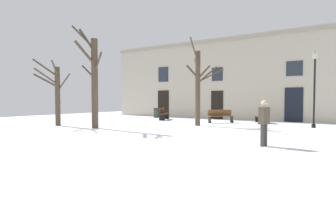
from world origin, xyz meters
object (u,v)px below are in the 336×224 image
at_px(litter_bin, 156,113).
at_px(bench_near_center_tree, 220,116).
at_px(tree_right_of_center, 56,92).
at_px(bench_by_litter_bin, 260,116).
at_px(streetlamp, 315,81).
at_px(tree_foreground, 198,84).
at_px(person_crossing_plaza, 264,121).
at_px(tree_center, 94,80).
at_px(bench_near_lamp, 163,114).

distance_m(litter_bin, bench_near_center_tree, 7.01).
bearing_deg(tree_right_of_center, bench_by_litter_bin, 42.94).
bearing_deg(bench_by_litter_bin, streetlamp, 39.74).
xyz_separation_m(streetlamp, bench_near_center_tree, (-5.67, 0.27, -2.11)).
xyz_separation_m(tree_foreground, bench_by_litter_bin, (2.57, 4.03, -2.02)).
xyz_separation_m(streetlamp, person_crossing_plaza, (-0.56, -7.87, -1.72)).
relative_size(litter_bin, bench_near_center_tree, 0.54).
xyz_separation_m(tree_right_of_center, streetlamp, (12.94, 7.17, 0.58)).
distance_m(bench_near_center_tree, person_crossing_plaza, 9.62).
bearing_deg(streetlamp, tree_right_of_center, -151.01).
height_order(tree_center, tree_right_of_center, tree_center).
relative_size(bench_by_litter_bin, person_crossing_plaza, 1.03).
relative_size(tree_center, bench_near_lamp, 2.86).
relative_size(bench_by_litter_bin, bench_near_lamp, 0.84).
height_order(tree_foreground, streetlamp, tree_foreground).
bearing_deg(streetlamp, bench_near_lamp, 177.10).
distance_m(tree_center, streetlamp, 12.11).
bearing_deg(tree_right_of_center, streetlamp, 28.99).
bearing_deg(bench_near_center_tree, tree_center, -165.67).
distance_m(bench_by_litter_bin, person_crossing_plaza, 9.99).
bearing_deg(bench_near_center_tree, tree_right_of_center, -179.53).
distance_m(litter_bin, bench_near_lamp, 2.52).
bearing_deg(litter_bin, bench_near_lamp, -40.93).
bearing_deg(bench_near_lamp, bench_by_litter_bin, -104.12).
height_order(litter_bin, bench_by_litter_bin, bench_by_litter_bin).
xyz_separation_m(bench_near_lamp, person_crossing_plaza, (9.94, -8.40, 0.37)).
distance_m(streetlamp, bench_by_litter_bin, 4.36).
height_order(tree_foreground, bench_by_litter_bin, tree_foreground).
xyz_separation_m(bench_near_center_tree, person_crossing_plaza, (5.11, -8.14, 0.39)).
relative_size(bench_near_lamp, person_crossing_plaza, 1.23).
bearing_deg(bench_near_center_tree, litter_bin, 118.93).
height_order(streetlamp, litter_bin, streetlamp).
xyz_separation_m(tree_right_of_center, bench_near_center_tree, (7.26, 7.44, -1.53)).
height_order(tree_foreground, tree_right_of_center, tree_foreground).
distance_m(bench_near_lamp, bench_near_center_tree, 4.84).
bearing_deg(tree_center, tree_foreground, 49.52).
height_order(tree_center, bench_near_lamp, tree_center).
height_order(tree_center, bench_near_center_tree, tree_center).
bearing_deg(bench_near_lamp, tree_foreground, -145.79).
bearing_deg(tree_center, litter_bin, 105.28).
height_order(streetlamp, bench_by_litter_bin, streetlamp).
xyz_separation_m(tree_center, litter_bin, (-2.50, 9.13, -2.24)).
bearing_deg(tree_foreground, tree_right_of_center, -145.21).
height_order(bench_near_lamp, bench_near_center_tree, bench_near_lamp).
bearing_deg(bench_by_litter_bin, bench_near_lamp, -104.60).
distance_m(tree_foreground, person_crossing_plaza, 7.91).
bearing_deg(bench_near_lamp, litter_bin, 25.66).
relative_size(tree_right_of_center, bench_near_center_tree, 2.62).
bearing_deg(streetlamp, bench_near_center_tree, 177.26).
bearing_deg(tree_right_of_center, tree_foreground, 34.79).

